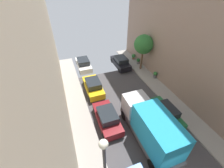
{
  "coord_description": "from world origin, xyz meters",
  "views": [
    {
      "loc": [
        -5.5,
        -1.5,
        11.57
      ],
      "look_at": [
        -0.34,
        12.49,
        0.5
      ],
      "focal_mm": 24.04,
      "sensor_mm": 36.0,
      "label": 1
    }
  ],
  "objects_px": {
    "parked_car_left_5": "(83,64)",
    "street_tree_1": "(144,45)",
    "lamp_post": "(105,164)",
    "parked_car_left_3": "(107,118)",
    "parked_car_right_3": "(121,62)",
    "potted_plant_1": "(138,61)",
    "potted_plant_3": "(155,75)",
    "delivery_truck": "(151,126)",
    "parked_car_left_4": "(93,86)",
    "potted_plant_2": "(134,56)",
    "parked_car_right_2": "(165,113)"
  },
  "relations": [
    {
      "from": "street_tree_1",
      "to": "potted_plant_2",
      "type": "height_order",
      "value": "street_tree_1"
    },
    {
      "from": "potted_plant_1",
      "to": "potted_plant_3",
      "type": "height_order",
      "value": "potted_plant_3"
    },
    {
      "from": "parked_car_left_4",
      "to": "parked_car_left_5",
      "type": "distance_m",
      "value": 5.76
    },
    {
      "from": "parked_car_left_5",
      "to": "street_tree_1",
      "type": "bearing_deg",
      "value": -22.52
    },
    {
      "from": "parked_car_left_4",
      "to": "delivery_truck",
      "type": "xyz_separation_m",
      "value": [
        2.7,
        -8.04,
        1.07
      ]
    },
    {
      "from": "parked_car_left_5",
      "to": "potted_plant_2",
      "type": "height_order",
      "value": "parked_car_left_5"
    },
    {
      "from": "potted_plant_2",
      "to": "street_tree_1",
      "type": "bearing_deg",
      "value": -97.34
    },
    {
      "from": "parked_car_right_2",
      "to": "potted_plant_3",
      "type": "xyz_separation_m",
      "value": [
        3.05,
        6.27,
        -0.09
      ]
    },
    {
      "from": "parked_car_left_3",
      "to": "street_tree_1",
      "type": "height_order",
      "value": "street_tree_1"
    },
    {
      "from": "parked_car_right_3",
      "to": "street_tree_1",
      "type": "bearing_deg",
      "value": -37.82
    },
    {
      "from": "delivery_truck",
      "to": "lamp_post",
      "type": "height_order",
      "value": "lamp_post"
    },
    {
      "from": "parked_car_left_5",
      "to": "potted_plant_1",
      "type": "bearing_deg",
      "value": -11.77
    },
    {
      "from": "parked_car_right_2",
      "to": "potted_plant_2",
      "type": "relative_size",
      "value": 4.93
    },
    {
      "from": "parked_car_left_5",
      "to": "parked_car_right_3",
      "type": "distance_m",
      "value": 5.57
    },
    {
      "from": "potted_plant_2",
      "to": "potted_plant_3",
      "type": "xyz_separation_m",
      "value": [
        0.22,
        -5.94,
        0.0
      ]
    },
    {
      "from": "potted_plant_1",
      "to": "potted_plant_2",
      "type": "distance_m",
      "value": 1.64
    },
    {
      "from": "street_tree_1",
      "to": "potted_plant_3",
      "type": "relative_size",
      "value": 5.66
    },
    {
      "from": "street_tree_1",
      "to": "potted_plant_3",
      "type": "distance_m",
      "value": 4.3
    },
    {
      "from": "parked_car_left_5",
      "to": "parked_car_right_3",
      "type": "height_order",
      "value": "same"
    },
    {
      "from": "delivery_truck",
      "to": "potted_plant_2",
      "type": "xyz_separation_m",
      "value": [
        5.53,
        13.74,
        -1.16
      ]
    },
    {
      "from": "potted_plant_3",
      "to": "parked_car_left_5",
      "type": "bearing_deg",
      "value": 144.59
    },
    {
      "from": "delivery_truck",
      "to": "potted_plant_1",
      "type": "bearing_deg",
      "value": 65.46
    },
    {
      "from": "parked_car_left_5",
      "to": "parked_car_right_3",
      "type": "relative_size",
      "value": 1.0
    },
    {
      "from": "parked_car_left_3",
      "to": "parked_car_left_4",
      "type": "bearing_deg",
      "value": 90.0
    },
    {
      "from": "street_tree_1",
      "to": "lamp_post",
      "type": "height_order",
      "value": "lamp_post"
    },
    {
      "from": "street_tree_1",
      "to": "potted_plant_3",
      "type": "height_order",
      "value": "street_tree_1"
    },
    {
      "from": "delivery_truck",
      "to": "street_tree_1",
      "type": "height_order",
      "value": "street_tree_1"
    },
    {
      "from": "potted_plant_1",
      "to": "parked_car_left_4",
      "type": "bearing_deg",
      "value": -153.78
    },
    {
      "from": "parked_car_left_5",
      "to": "parked_car_right_3",
      "type": "bearing_deg",
      "value": -14.17
    },
    {
      "from": "potted_plant_1",
      "to": "parked_car_left_3",
      "type": "bearing_deg",
      "value": -131.75
    },
    {
      "from": "parked_car_right_3",
      "to": "delivery_truck",
      "type": "relative_size",
      "value": 0.64
    },
    {
      "from": "parked_car_left_5",
      "to": "potted_plant_3",
      "type": "distance_m",
      "value": 10.37
    },
    {
      "from": "delivery_truck",
      "to": "parked_car_right_3",
      "type": "bearing_deg",
      "value": 77.76
    },
    {
      "from": "parked_car_left_5",
      "to": "lamp_post",
      "type": "height_order",
      "value": "lamp_post"
    },
    {
      "from": "parked_car_left_5",
      "to": "delivery_truck",
      "type": "bearing_deg",
      "value": -78.93
    },
    {
      "from": "parked_car_left_3",
      "to": "street_tree_1",
      "type": "relative_size",
      "value": 0.83
    },
    {
      "from": "parked_car_right_2",
      "to": "potted_plant_1",
      "type": "relative_size",
      "value": 4.88
    },
    {
      "from": "potted_plant_1",
      "to": "potted_plant_3",
      "type": "distance_m",
      "value": 4.3
    },
    {
      "from": "potted_plant_2",
      "to": "parked_car_left_5",
      "type": "bearing_deg",
      "value": 179.52
    },
    {
      "from": "potted_plant_2",
      "to": "potted_plant_3",
      "type": "height_order",
      "value": "potted_plant_3"
    },
    {
      "from": "parked_car_left_3",
      "to": "lamp_post",
      "type": "xyz_separation_m",
      "value": [
        -1.9,
        -5.41,
        3.22
      ]
    },
    {
      "from": "potted_plant_1",
      "to": "street_tree_1",
      "type": "bearing_deg",
      "value": -104.69
    },
    {
      "from": "parked_car_right_2",
      "to": "potted_plant_3",
      "type": "height_order",
      "value": "parked_car_right_2"
    },
    {
      "from": "parked_car_left_3",
      "to": "delivery_truck",
      "type": "xyz_separation_m",
      "value": [
        2.7,
        -2.88,
        1.07
      ]
    },
    {
      "from": "parked_car_left_5",
      "to": "lamp_post",
      "type": "bearing_deg",
      "value": -96.64
    },
    {
      "from": "potted_plant_1",
      "to": "potted_plant_3",
      "type": "xyz_separation_m",
      "value": [
        0.23,
        -4.3,
        0.02
      ]
    },
    {
      "from": "parked_car_left_4",
      "to": "potted_plant_1",
      "type": "height_order",
      "value": "parked_car_left_4"
    },
    {
      "from": "parked_car_left_5",
      "to": "parked_car_right_2",
      "type": "distance_m",
      "value": 13.41
    },
    {
      "from": "parked_car_left_3",
      "to": "lamp_post",
      "type": "distance_m",
      "value": 6.57
    },
    {
      "from": "parked_car_left_5",
      "to": "parked_car_right_2",
      "type": "height_order",
      "value": "same"
    }
  ]
}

